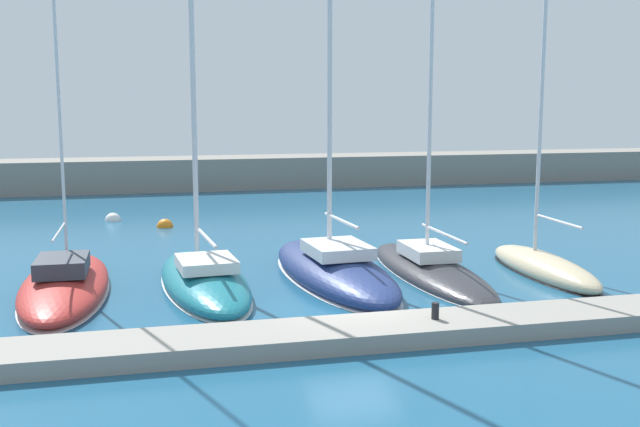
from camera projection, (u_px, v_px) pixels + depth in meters
ground_plane at (352, 318)px, 21.38m from camera, size 120.00×120.00×0.00m
dock_pier at (375, 332)px, 19.32m from camera, size 23.28×2.01×0.46m
breakwater_seawall at (225, 173)px, 52.54m from camera, size 108.00×3.91×2.18m
sailboat_red_nearest at (65, 283)px, 24.03m from camera, size 2.78×9.13×18.01m
sailboat_teal_second at (204, 276)px, 24.69m from camera, size 3.31×8.97×17.15m
sailboat_navy_third at (333, 268)px, 25.94m from camera, size 3.75×10.03×17.47m
sailboat_charcoal_fourth at (430, 267)px, 26.61m from camera, size 2.52×9.76×21.21m
sailboat_sand_fifth at (543, 266)px, 26.64m from camera, size 1.75×6.90×11.43m
mooring_buoy_orange at (165, 227)px, 36.59m from camera, size 0.80×0.80×0.80m
mooring_buoy_white at (113, 221)px, 38.48m from camera, size 0.82×0.82×0.82m
dock_bollard at (435, 311)px, 19.64m from camera, size 0.20×0.20×0.44m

